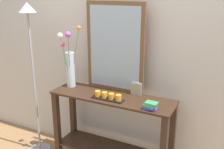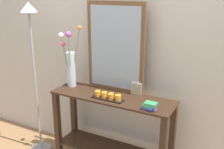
{
  "view_description": "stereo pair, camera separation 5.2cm",
  "coord_description": "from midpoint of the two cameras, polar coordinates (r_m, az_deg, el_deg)",
  "views": [
    {
      "loc": [
        1.11,
        -2.2,
        1.88
      ],
      "look_at": [
        0.0,
        0.0,
        1.08
      ],
      "focal_mm": 43.45,
      "sensor_mm": 36.0,
      "label": 1
    },
    {
      "loc": [
        1.16,
        -2.18,
        1.88
      ],
      "look_at": [
        0.0,
        0.0,
        1.08
      ],
      "focal_mm": 43.45,
      "sensor_mm": 36.0,
      "label": 2
    }
  ],
  "objects": [
    {
      "name": "tall_vase_left",
      "position": [
        2.88,
        -9.38,
        2.06
      ],
      "size": [
        0.25,
        0.17,
        0.66
      ],
      "color": "silver",
      "rests_on": "console_table"
    },
    {
      "name": "mirror_leaning",
      "position": [
        2.69,
        0.05,
        5.64
      ],
      "size": [
        0.62,
        0.03,
        0.9
      ],
      "color": "brown",
      "rests_on": "console_table"
    },
    {
      "name": "floor_lamp",
      "position": [
        3.05,
        -17.03,
        3.77
      ],
      "size": [
        0.24,
        0.24,
        1.73
      ],
      "color": "#9E9EA3",
      "rests_on": "ground"
    },
    {
      "name": "book_stack",
      "position": [
        2.4,
        7.45,
        -6.55
      ],
      "size": [
        0.13,
        0.1,
        0.07
      ],
      "color": "#663884",
      "rests_on": "console_table"
    },
    {
      "name": "console_table",
      "position": [
        2.82,
        -0.54,
        -10.84
      ],
      "size": [
        1.25,
        0.38,
        0.85
      ],
      "color": "#382316",
      "rests_on": "ground"
    },
    {
      "name": "wall_back",
      "position": [
        2.8,
        2.33,
        7.12
      ],
      "size": [
        6.4,
        0.08,
        2.7
      ],
      "primitive_type": "cube",
      "color": "beige",
      "rests_on": "ground"
    },
    {
      "name": "candle_tray",
      "position": [
        2.59,
        -1.45,
        -4.68
      ],
      "size": [
        0.32,
        0.09,
        0.07
      ],
      "color": "black",
      "rests_on": "console_table"
    },
    {
      "name": "picture_frame_small",
      "position": [
        2.69,
        4.57,
        -3.03
      ],
      "size": [
        0.11,
        0.01,
        0.13
      ],
      "color": "#B7B2AD",
      "rests_on": "console_table"
    }
  ]
}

